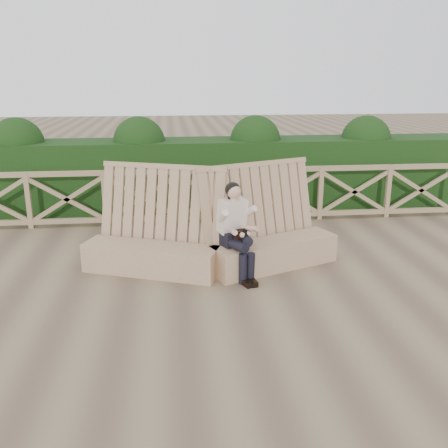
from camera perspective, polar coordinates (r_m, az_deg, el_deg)
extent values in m
plane|color=brown|center=(6.78, 1.71, -8.24)|extent=(60.00, 60.00, 0.00)
cube|color=#916E53|center=(7.55, -8.34, -3.94)|extent=(2.07, 1.20, 0.43)
cube|color=#916E53|center=(7.60, -7.73, 0.81)|extent=(2.05, 1.14, 1.55)
cube|color=#916E53|center=(7.72, 5.74, -3.36)|extent=(2.06, 1.24, 0.43)
cube|color=#916E53|center=(7.76, 4.74, 1.23)|extent=(2.04, 1.18, 1.55)
cube|color=black|center=(7.36, 1.12, -1.63)|extent=(0.43, 0.37, 0.22)
cube|color=beige|center=(7.30, 0.94, 0.96)|extent=(0.47, 0.41, 0.52)
sphere|color=tan|center=(7.16, 1.15, 3.73)|extent=(0.27, 0.27, 0.21)
sphere|color=black|center=(7.19, 1.01, 3.94)|extent=(0.30, 0.30, 0.23)
cylinder|color=black|center=(7.15, 1.35, -2.35)|extent=(0.31, 0.47, 0.15)
cylinder|color=black|center=(7.22, 2.34, -1.59)|extent=(0.32, 0.48, 0.16)
cylinder|color=black|center=(7.08, 2.17, -5.19)|extent=(0.15, 0.15, 0.43)
cylinder|color=black|center=(7.13, 3.06, -5.06)|extent=(0.15, 0.15, 0.43)
cube|color=black|center=(7.08, 2.53, -6.75)|extent=(0.17, 0.25, 0.08)
cube|color=black|center=(7.12, 3.29, -6.64)|extent=(0.17, 0.25, 0.08)
cube|color=black|center=(7.19, 1.97, -1.26)|extent=(0.27, 0.22, 0.15)
cube|color=black|center=(7.04, 2.51, -1.17)|extent=(0.10, 0.11, 0.12)
cube|color=olive|center=(9.79, -1.07, 6.12)|extent=(10.10, 0.07, 0.10)
cube|color=olive|center=(10.00, -1.04, 0.88)|extent=(10.10, 0.07, 0.10)
cube|color=black|center=(11.02, -1.64, 5.74)|extent=(12.00, 1.20, 1.50)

